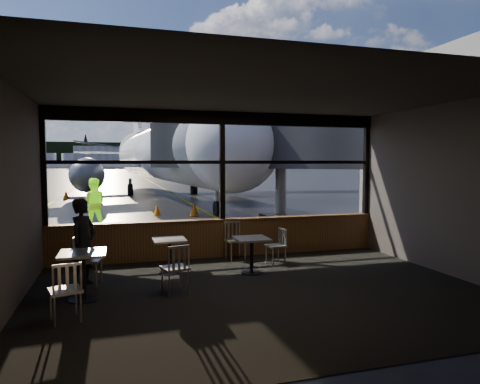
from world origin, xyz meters
name	(u,v)px	position (x,y,z in m)	size (l,w,h in m)	color
ground_plane	(124,170)	(0.00, 120.00, 0.00)	(520.00, 520.00, 0.00)	black
carpet_floor	(263,292)	(0.00, -3.00, 0.01)	(8.00, 6.00, 0.01)	black
ceiling	(264,92)	(0.00, -3.00, 3.50)	(8.00, 6.00, 0.04)	#38332D
wall_left	(8,200)	(-4.00, -3.00, 1.75)	(0.04, 6.00, 3.50)	#504640
wall_right	(452,190)	(4.00, -3.00, 1.75)	(0.04, 6.00, 3.50)	#504640
wall_back	(357,214)	(0.00, -6.00, 1.75)	(8.00, 0.04, 3.50)	#504640
window_sill	(222,238)	(0.00, 0.00, 0.45)	(8.00, 0.28, 0.90)	brown
window_header	(222,118)	(0.00, 0.00, 3.35)	(8.00, 0.18, 0.30)	black
mullion_left	(43,167)	(-3.95, 0.00, 2.20)	(0.12, 0.12, 2.60)	black
mullion_centre	(222,166)	(0.00, 0.00, 2.20)	(0.12, 0.12, 2.60)	black
mullion_right	(366,166)	(3.95, 0.00, 2.20)	(0.12, 0.12, 2.60)	black
window_transom	(222,162)	(0.00, 0.00, 2.30)	(8.00, 0.10, 0.08)	black
airliner	(165,116)	(0.83, 19.76, 5.43)	(29.64, 35.57, 10.87)	white
jet_bridge	(278,162)	(3.60, 5.50, 2.29)	(8.60, 10.51, 4.59)	#2B2B2E
cafe_table_near	(252,256)	(0.20, -1.70, 0.37)	(0.68, 0.68, 0.75)	#9C9790
cafe_table_mid	(170,256)	(-1.43, -1.23, 0.36)	(0.66, 0.66, 0.72)	gray
cafe_table_left	(83,276)	(-3.02, -2.57, 0.41)	(0.74, 0.74, 0.82)	#9F9A92
chair_near_e	(276,246)	(0.97, -1.08, 0.41)	(0.45, 0.45, 0.82)	#B2AEA1
chair_near_n	(236,241)	(0.22, -0.40, 0.45)	(0.49, 0.49, 0.90)	beige
chair_mid_s	(175,268)	(-1.50, -2.62, 0.45)	(0.49, 0.49, 0.89)	#AEA89D
chair_mid_w	(88,261)	(-2.98, -1.71, 0.48)	(0.52, 0.52, 0.95)	beige
chair_left_s	(65,291)	(-3.19, -3.50, 0.45)	(0.49, 0.49, 0.90)	beige
passenger	(83,242)	(-3.06, -1.68, 0.82)	(0.60, 0.39, 1.64)	black
ground_crew	(93,204)	(-3.22, 5.40, 0.88)	(0.85, 0.67, 1.76)	#BFF219
cone_nose	(194,209)	(0.76, 8.15, 0.27)	(0.39, 0.39, 0.55)	#E64A07
cone_wing	(66,195)	(-5.50, 18.87, 0.26)	(0.37, 0.37, 0.51)	#F34407
terminal_annex	(475,143)	(10.00, 2.50, 3.00)	(5.00, 7.00, 6.00)	gray
hangar_mid	(121,156)	(0.00, 185.00, 5.00)	(38.00, 15.00, 10.00)	silver
hangar_right	(256,154)	(60.00, 178.00, 6.00)	(50.00, 20.00, 12.00)	silver
fuel_tank_a	(46,160)	(-30.00, 182.00, 3.00)	(8.00, 8.00, 6.00)	silver
fuel_tank_b	(72,160)	(-20.00, 182.00, 3.00)	(8.00, 8.00, 6.00)	silver
fuel_tank_c	(97,161)	(-10.00, 182.00, 3.00)	(8.00, 8.00, 6.00)	silver
treeline	(120,155)	(0.00, 210.00, 6.00)	(360.00, 3.00, 12.00)	black
cone_extra	(157,210)	(-0.77, 8.69, 0.23)	(0.33, 0.33, 0.45)	#E05F07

